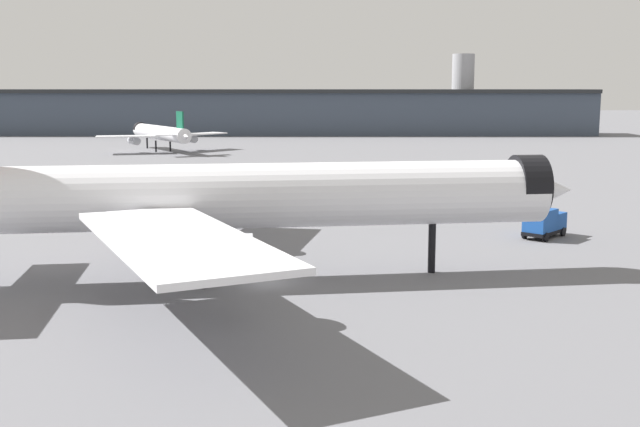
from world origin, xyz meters
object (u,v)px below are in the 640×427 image
at_px(airliner_far_taxiway, 161,133).
at_px(traffic_cone_near_nose, 430,216).
at_px(service_truck_front, 544,222).
at_px(airliner_near_gate, 229,198).

xyz_separation_m(airliner_far_taxiway, traffic_cone_near_nose, (45.92, -98.53, -4.01)).
distance_m(airliner_far_taxiway, service_truck_front, 123.64).
bearing_deg(airliner_near_gate, airliner_far_taxiway, 96.16).
bearing_deg(service_truck_front, traffic_cone_near_nose, 82.45).
distance_m(airliner_near_gate, service_truck_front, 34.84).
bearing_deg(airliner_far_taxiway, airliner_near_gate, 162.82).
bearing_deg(airliner_near_gate, traffic_cone_near_nose, 47.70).
distance_m(airliner_near_gate, traffic_cone_near_nose, 35.58).
bearing_deg(airliner_near_gate, service_truck_front, 22.39).
relative_size(airliner_near_gate, airliner_far_taxiway, 1.73).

